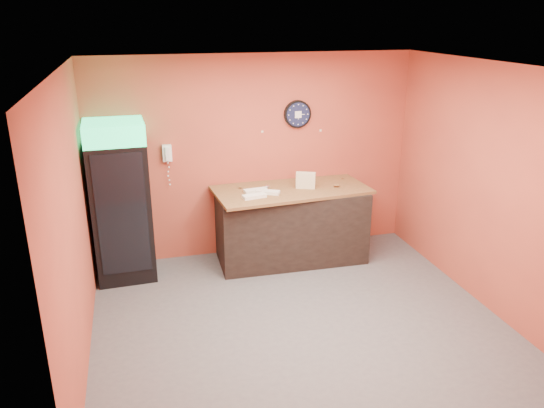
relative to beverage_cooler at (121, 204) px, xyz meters
name	(u,v)px	position (x,y,z in m)	size (l,w,h in m)	color
floor	(297,319)	(1.85, -1.60, -1.00)	(4.50, 4.50, 0.00)	#47474C
back_wall	(255,157)	(1.85, 0.40, 0.40)	(4.50, 0.02, 2.80)	#B34932
left_wall	(73,224)	(-0.40, -1.60, 0.40)	(0.02, 4.00, 2.80)	#B34932
right_wall	(485,186)	(4.10, -1.60, 0.40)	(0.02, 4.00, 2.80)	#B34932
ceiling	(302,67)	(1.85, -1.60, 1.80)	(4.50, 4.00, 0.02)	white
beverage_cooler	(121,204)	(0.00, 0.00, 0.00)	(0.74, 0.76, 2.05)	black
prep_counter	(291,225)	(2.24, -0.05, -0.50)	(2.01, 0.89, 1.00)	black
wall_clock	(298,114)	(2.45, 0.37, 0.97)	(0.38, 0.06, 0.38)	black
wall_phone	(167,153)	(0.64, 0.34, 0.54)	(0.12, 0.11, 0.22)	white
butcher_paper	(291,190)	(2.24, -0.05, 0.02)	(2.07, 0.98, 0.04)	brown
sub_roll_stack	(306,180)	(2.43, -0.09, 0.15)	(0.28, 0.18, 0.22)	beige
wrapped_sandwich_left	(254,196)	(1.67, -0.30, 0.06)	(0.30, 0.12, 0.04)	white
wrapped_sandwich_mid	(268,192)	(1.89, -0.19, 0.06)	(0.29, 0.12, 0.04)	white
wrapped_sandwich_right	(256,191)	(1.74, -0.09, 0.06)	(0.30, 0.12, 0.04)	white
kitchen_tool	(267,188)	(1.91, -0.03, 0.07)	(0.06, 0.06, 0.06)	silver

